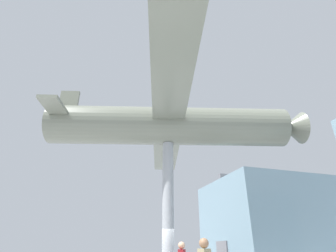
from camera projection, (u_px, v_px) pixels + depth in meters
glass_pavilion_left at (277, 224)px, 24.25m from camera, size 9.10×11.64×8.12m
support_pylon_central at (168, 208)px, 13.19m from camera, size 0.59×0.59×6.98m
suspended_airplane at (173, 126)px, 15.18m from camera, size 17.22×14.93×3.33m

